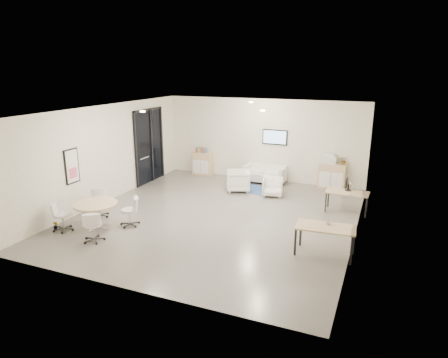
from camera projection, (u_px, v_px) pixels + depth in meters
room_shell at (217, 165)px, 11.69m from camera, size 9.60×10.60×4.80m
glass_door at (149, 144)px, 15.41m from camera, size 0.09×1.90×2.85m
artwork at (72, 166)px, 11.76m from camera, size 0.05×0.54×1.04m
wall_tv at (275, 137)px, 15.43m from camera, size 0.98×0.06×0.58m
ceiling_spots at (222, 108)px, 12.08m from camera, size 3.14×4.14×0.03m
sideboard_left at (203, 164)px, 16.72m from camera, size 0.82×0.43×0.93m
sideboard_right at (332, 176)px, 14.74m from camera, size 0.96×0.46×0.96m
books at (202, 150)px, 16.58m from camera, size 0.48×0.14×0.22m
printer at (329, 159)px, 14.62m from camera, size 0.56×0.48×0.36m
loveseat at (265, 174)px, 15.58m from camera, size 1.62×0.85×0.60m
blue_rug at (255, 189)px, 14.74m from camera, size 1.67×1.31×0.01m
armchair_left at (238, 180)px, 14.50m from camera, size 1.00×1.03×0.83m
armchair_right at (273, 186)px, 13.95m from camera, size 0.80×0.77×0.70m
desk_rear at (347, 194)px, 12.30m from camera, size 1.30×0.69×0.66m
desk_front at (326, 230)px, 9.47m from camera, size 1.43×0.79×0.72m
monitor at (347, 183)px, 12.37m from camera, size 0.20×0.50×0.44m
round_table at (96, 206)px, 11.07m from camera, size 1.20×1.20×0.73m
meeting_chairs at (96, 214)px, 11.13m from camera, size 2.29×2.29×0.82m
plant_cabinet at (344, 161)px, 14.42m from camera, size 0.30×0.33×0.24m
plant_floor at (56, 228)px, 11.07m from camera, size 0.16×0.27×0.12m
cup at (328, 221)px, 9.59m from camera, size 0.14×0.11×0.14m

